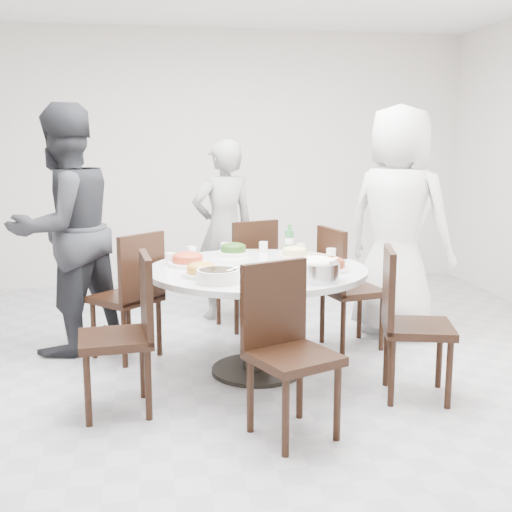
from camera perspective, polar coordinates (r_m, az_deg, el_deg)
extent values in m
cube|color=#A9A9AE|center=(4.54, -1.55, -10.47)|extent=(6.00, 6.00, 0.01)
cube|color=silver|center=(7.23, -4.92, 8.59)|extent=(6.00, 0.01, 2.80)
cube|color=silver|center=(1.35, 15.95, 1.13)|extent=(6.00, 0.01, 2.80)
cylinder|color=silver|center=(4.47, 0.11, -5.74)|extent=(1.50, 1.50, 0.75)
cube|color=black|center=(5.05, 8.56, -2.80)|extent=(0.50, 0.50, 0.95)
cube|color=black|center=(5.53, -1.03, -1.54)|extent=(0.54, 0.54, 0.95)
cube|color=black|center=(4.86, -11.54, -3.42)|extent=(0.59, 0.59, 0.95)
cube|color=black|center=(3.89, -12.42, -6.88)|extent=(0.46, 0.46, 0.95)
cube|color=black|center=(3.50, 3.36, -8.63)|extent=(0.55, 0.55, 0.95)
cube|color=black|center=(4.15, 14.22, -5.90)|extent=(0.52, 0.52, 0.95)
imported|color=silver|center=(5.38, 12.51, 2.96)|extent=(1.07, 1.09, 1.89)
imported|color=black|center=(5.78, -2.89, 2.30)|extent=(0.67, 0.53, 1.61)
imported|color=#222327|center=(5.04, -16.68, 2.22)|extent=(1.15, 1.15, 1.88)
cylinder|color=white|center=(4.86, -2.02, 0.48)|extent=(0.24, 0.24, 0.06)
cylinder|color=white|center=(4.71, 3.47, 0.17)|extent=(0.24, 0.24, 0.06)
cylinder|color=white|center=(4.45, -6.09, -0.40)|extent=(0.27, 0.27, 0.07)
cylinder|color=white|center=(4.28, 6.44, -0.85)|extent=(0.28, 0.28, 0.07)
cylinder|color=white|center=(4.09, -4.84, -1.40)|extent=(0.25, 0.25, 0.06)
cylinder|color=silver|center=(3.97, 5.54, -1.39)|extent=(0.27, 0.27, 0.11)
cylinder|color=white|center=(3.92, -3.43, -1.78)|extent=(0.26, 0.26, 0.08)
cylinder|color=#2E7338|center=(4.90, 2.98, 1.54)|extent=(0.07, 0.07, 0.23)
cylinder|color=white|center=(4.97, -1.06, 0.81)|extent=(0.07, 0.07, 0.08)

